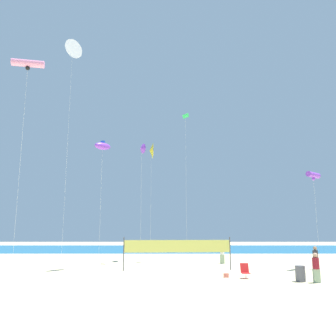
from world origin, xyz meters
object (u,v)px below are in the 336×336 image
(kite_violet_tube, at_px, (311,175))
(kite_yellow_delta, at_px, (150,151))
(trash_barrel, at_px, (298,274))
(volleyball_net, at_px, (176,247))
(beachgoer_white_shirt, at_px, (220,253))
(kite_violet_delta, at_px, (140,149))
(kite_pink_tube, at_px, (26,64))
(kite_violet_inflatable, at_px, (101,146))
(beachgoer_charcoal_shirt, at_px, (314,257))
(folding_beach_chair, at_px, (243,270))
(beachgoer_maroon_shirt, at_px, (314,267))
(kite_white_delta, at_px, (71,49))
(kite_green_diamond, at_px, (184,118))
(beach_handbag, at_px, (224,275))

(kite_violet_tube, height_order, kite_yellow_delta, kite_yellow_delta)
(trash_barrel, distance_m, volleyball_net, 8.85)
(beachgoer_white_shirt, bearing_deg, kite_violet_delta, 168.99)
(kite_pink_tube, bearing_deg, kite_violet_inflatable, 54.24)
(beachgoer_charcoal_shirt, height_order, kite_violet_tube, kite_violet_tube)
(folding_beach_chair, bearing_deg, beachgoer_maroon_shirt, 5.01)
(beachgoer_white_shirt, height_order, volleyball_net, volleyball_net)
(folding_beach_chair, bearing_deg, kite_white_delta, -175.45)
(trash_barrel, relative_size, kite_pink_tube, 0.06)
(kite_pink_tube, bearing_deg, trash_barrel, -1.61)
(volleyball_net, height_order, kite_violet_tube, kite_violet_tube)
(beachgoer_white_shirt, distance_m, beachgoer_maroon_shirt, 10.99)
(beachgoer_charcoal_shirt, bearing_deg, kite_green_diamond, -139.56)
(beach_handbag, xyz_separation_m, kite_violet_delta, (-6.13, 8.81, 10.29))
(kite_yellow_delta, bearing_deg, volleyball_net, -72.34)
(beach_handbag, bearing_deg, volleyball_net, 129.54)
(kite_yellow_delta, bearing_deg, kite_pink_tube, -121.81)
(beachgoer_charcoal_shirt, xyz_separation_m, beach_handbag, (-7.42, -3.97, -0.78))
(folding_beach_chair, bearing_deg, kite_violet_tube, 66.06)
(kite_green_diamond, bearing_deg, volleyball_net, -98.37)
(volleyball_net, height_order, kite_yellow_delta, kite_yellow_delta)
(folding_beach_chair, distance_m, beach_handbag, 1.23)
(folding_beach_chair, height_order, kite_white_delta, kite_white_delta)
(kite_pink_tube, bearing_deg, kite_green_diamond, 47.43)
(folding_beach_chair, relative_size, kite_pink_tube, 0.06)
(beachgoer_white_shirt, height_order, beach_handbag, beachgoer_white_shirt)
(folding_beach_chair, relative_size, kite_violet_delta, 0.08)
(kite_violet_delta, xyz_separation_m, kite_pink_tube, (-6.85, -10.02, 3.40))
(volleyball_net, relative_size, kite_green_diamond, 0.55)
(beachgoer_charcoal_shirt, height_order, volleyball_net, volleyball_net)
(kite_pink_tube, bearing_deg, kite_yellow_delta, 58.19)
(beach_handbag, relative_size, kite_violet_inflatable, 0.03)
(trash_barrel, height_order, kite_yellow_delta, kite_yellow_delta)
(folding_beach_chair, height_order, trash_barrel, trash_barrel)
(kite_violet_inflatable, distance_m, kite_pink_tube, 8.12)
(beachgoer_maroon_shirt, relative_size, kite_violet_tube, 0.22)
(trash_barrel, height_order, kite_violet_tube, kite_violet_tube)
(kite_violet_tube, xyz_separation_m, kite_yellow_delta, (-13.32, 6.53, 3.53))
(kite_yellow_delta, bearing_deg, kite_green_diamond, -3.75)
(volleyball_net, height_order, kite_pink_tube, kite_pink_tube)
(kite_violet_tube, relative_size, kite_violet_delta, 0.68)
(beachgoer_maroon_shirt, bearing_deg, kite_violet_inflatable, -139.71)
(folding_beach_chair, xyz_separation_m, trash_barrel, (2.91, -1.37, -0.02))
(trash_barrel, bearing_deg, beachgoer_maroon_shirt, -26.97)
(beach_handbag, bearing_deg, kite_violet_inflatable, 153.80)
(beachgoer_maroon_shirt, relative_size, kite_pink_tube, 0.12)
(trash_barrel, distance_m, kite_violet_inflatable, 16.99)
(kite_yellow_delta, bearing_deg, beachgoer_charcoal_shirt, -29.13)
(beachgoer_maroon_shirt, bearing_deg, kite_white_delta, -140.39)
(kite_yellow_delta, relative_size, kite_white_delta, 0.58)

